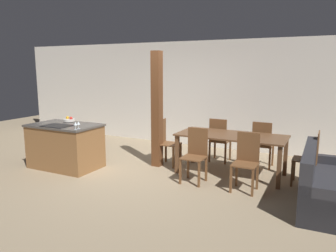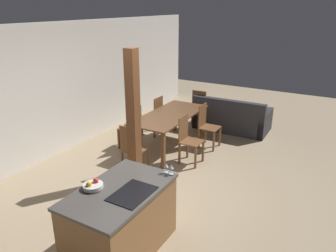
{
  "view_description": "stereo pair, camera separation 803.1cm",
  "coord_description": "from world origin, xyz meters",
  "px_view_note": "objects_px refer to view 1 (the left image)",
  "views": [
    {
      "loc": [
        3.33,
        -5.19,
        2.03
      ],
      "look_at": [
        0.6,
        0.2,
        0.95
      ],
      "focal_mm": 35.0,
      "sensor_mm": 36.0,
      "label": 1
    },
    {
      "loc": [
        -4.2,
        -2.57,
        3.02
      ],
      "look_at": [
        0.6,
        0.2,
        0.95
      ],
      "focal_mm": 35.0,
      "sensor_mm": 36.0,
      "label": 2
    }
  ],
  "objects_px": {
    "dining_chair_far_left": "(219,139)",
    "dining_chair_foot_end": "(310,158)",
    "dining_chair_near_right": "(246,161)",
    "dining_chair_far_right": "(262,144)",
    "dining_table": "(231,140)",
    "kitchen_island": "(65,146)",
    "dining_chair_near_left": "(195,154)",
    "wine_glass_middle": "(78,124)",
    "couch": "(333,189)",
    "fruit_bowl": "(69,120)",
    "wine_glass_near": "(75,124)",
    "dining_chair_head_end": "(166,141)",
    "timber_post": "(157,110)"
  },
  "relations": [
    {
      "from": "dining_chair_far_left",
      "to": "dining_chair_near_right",
      "type": "bearing_deg",
      "value": 123.71
    },
    {
      "from": "fruit_bowl",
      "to": "couch",
      "type": "height_order",
      "value": "fruit_bowl"
    },
    {
      "from": "fruit_bowl",
      "to": "dining_chair_head_end",
      "type": "relative_size",
      "value": 0.26
    },
    {
      "from": "dining_chair_near_right",
      "to": "dining_chair_near_left",
      "type": "bearing_deg",
      "value": 180.0
    },
    {
      "from": "dining_chair_far_right",
      "to": "dining_chair_head_end",
      "type": "xyz_separation_m",
      "value": [
        -1.85,
        -0.68,
        0.0
      ]
    },
    {
      "from": "kitchen_island",
      "to": "fruit_bowl",
      "type": "xyz_separation_m",
      "value": [
        -0.14,
        0.29,
        0.49
      ]
    },
    {
      "from": "fruit_bowl",
      "to": "wine_glass_near",
      "type": "bearing_deg",
      "value": -40.02
    },
    {
      "from": "dining_table",
      "to": "dining_chair_near_right",
      "type": "xyz_separation_m",
      "value": [
        0.46,
        -0.68,
        -0.18
      ]
    },
    {
      "from": "wine_glass_near",
      "to": "kitchen_island",
      "type": "bearing_deg",
      "value": 150.1
    },
    {
      "from": "dining_table",
      "to": "dining_chair_foot_end",
      "type": "height_order",
      "value": "dining_chair_foot_end"
    },
    {
      "from": "dining_chair_far_left",
      "to": "dining_chair_far_right",
      "type": "relative_size",
      "value": 1.0
    },
    {
      "from": "dining_chair_far_right",
      "to": "dining_chair_foot_end",
      "type": "height_order",
      "value": "same"
    },
    {
      "from": "dining_chair_head_end",
      "to": "timber_post",
      "type": "xyz_separation_m",
      "value": [
        -0.14,
        -0.15,
        0.68
      ]
    },
    {
      "from": "fruit_bowl",
      "to": "dining_chair_near_left",
      "type": "bearing_deg",
      "value": 2.38
    },
    {
      "from": "wine_glass_middle",
      "to": "dining_chair_far_right",
      "type": "height_order",
      "value": "wine_glass_middle"
    },
    {
      "from": "dining_table",
      "to": "dining_chair_foot_end",
      "type": "bearing_deg",
      "value": 0.0
    },
    {
      "from": "dining_chair_far_left",
      "to": "dining_chair_foot_end",
      "type": "height_order",
      "value": "same"
    },
    {
      "from": "kitchen_island",
      "to": "dining_chair_near_right",
      "type": "xyz_separation_m",
      "value": [
        3.61,
        0.41,
        0.05
      ]
    },
    {
      "from": "wine_glass_middle",
      "to": "dining_chair_far_left",
      "type": "distance_m",
      "value": 2.96
    },
    {
      "from": "dining_chair_near_left",
      "to": "dining_chair_far_right",
      "type": "distance_m",
      "value": 1.64
    },
    {
      "from": "timber_post",
      "to": "dining_chair_near_right",
      "type": "bearing_deg",
      "value": -15.13
    },
    {
      "from": "wine_glass_middle",
      "to": "dining_table",
      "type": "relative_size",
      "value": 0.07
    },
    {
      "from": "dining_chair_near_right",
      "to": "dining_chair_head_end",
      "type": "distance_m",
      "value": 1.97
    },
    {
      "from": "dining_table",
      "to": "dining_chair_far_left",
      "type": "bearing_deg",
      "value": 123.71
    },
    {
      "from": "wine_glass_middle",
      "to": "dining_table",
      "type": "bearing_deg",
      "value": 28.76
    },
    {
      "from": "dining_table",
      "to": "couch",
      "type": "bearing_deg",
      "value": -24.39
    },
    {
      "from": "dining_table",
      "to": "couch",
      "type": "xyz_separation_m",
      "value": [
        1.77,
        -0.8,
        -0.4
      ]
    },
    {
      "from": "dining_chair_far_right",
      "to": "dining_table",
      "type": "bearing_deg",
      "value": 56.29
    },
    {
      "from": "dining_chair_far_right",
      "to": "kitchen_island",
      "type": "bearing_deg",
      "value": 26.16
    },
    {
      "from": "couch",
      "to": "dining_chair_far_left",
      "type": "bearing_deg",
      "value": 55.22
    },
    {
      "from": "couch",
      "to": "dining_chair_head_end",
      "type": "bearing_deg",
      "value": 74.67
    },
    {
      "from": "kitchen_island",
      "to": "dining_table",
      "type": "xyz_separation_m",
      "value": [
        3.16,
        1.09,
        0.23
      ]
    },
    {
      "from": "dining_chair_near_left",
      "to": "dining_chair_head_end",
      "type": "relative_size",
      "value": 1.0
    },
    {
      "from": "kitchen_island",
      "to": "dining_table",
      "type": "bearing_deg",
      "value": 19.06
    },
    {
      "from": "dining_chair_near_right",
      "to": "dining_chair_far_right",
      "type": "xyz_separation_m",
      "value": [
        0.0,
        1.37,
        0.0
      ]
    },
    {
      "from": "kitchen_island",
      "to": "dining_chair_foot_end",
      "type": "bearing_deg",
      "value": 13.49
    },
    {
      "from": "kitchen_island",
      "to": "couch",
      "type": "distance_m",
      "value": 4.94
    },
    {
      "from": "fruit_bowl",
      "to": "dining_table",
      "type": "bearing_deg",
      "value": 13.68
    },
    {
      "from": "dining_table",
      "to": "dining_chair_far_left",
      "type": "xyz_separation_m",
      "value": [
        -0.46,
        0.68,
        -0.18
      ]
    },
    {
      "from": "wine_glass_near",
      "to": "wine_glass_middle",
      "type": "bearing_deg",
      "value": 90.0
    },
    {
      "from": "dining_chair_near_left",
      "to": "timber_post",
      "type": "xyz_separation_m",
      "value": [
        -1.07,
        0.54,
        0.68
      ]
    },
    {
      "from": "dining_chair_near_left",
      "to": "wine_glass_middle",
      "type": "bearing_deg",
      "value": -161.31
    },
    {
      "from": "wine_glass_near",
      "to": "dining_chair_far_left",
      "type": "height_order",
      "value": "wine_glass_near"
    },
    {
      "from": "wine_glass_near",
      "to": "dining_chair_near_left",
      "type": "xyz_separation_m",
      "value": [
        2.06,
        0.77,
        -0.5
      ]
    },
    {
      "from": "wine_glass_near",
      "to": "dining_table",
      "type": "xyz_separation_m",
      "value": [
        2.52,
        1.46,
        -0.33
      ]
    },
    {
      "from": "dining_chair_near_left",
      "to": "wine_glass_near",
      "type": "bearing_deg",
      "value": -159.38
    },
    {
      "from": "fruit_bowl",
      "to": "dining_chair_foot_end",
      "type": "relative_size",
      "value": 0.26
    },
    {
      "from": "dining_chair_head_end",
      "to": "dining_chair_foot_end",
      "type": "xyz_separation_m",
      "value": [
        2.78,
        0.0,
        0.0
      ]
    },
    {
      "from": "kitchen_island",
      "to": "couch",
      "type": "height_order",
      "value": "kitchen_island"
    },
    {
      "from": "kitchen_island",
      "to": "dining_chair_head_end",
      "type": "bearing_deg",
      "value": 31.72
    }
  ]
}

